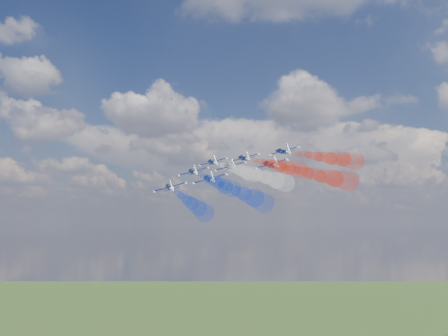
% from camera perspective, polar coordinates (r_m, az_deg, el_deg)
% --- Properties ---
extents(jet_lead, '(14.98, 15.34, 7.88)m').
position_cam_1_polar(jet_lead, '(159.64, -1.33, 0.66)').
color(jet_lead, black).
extents(trail_lead, '(25.36, 31.12, 11.64)m').
position_cam_1_polar(trail_lead, '(137.41, 1.10, -0.05)').
color(trail_lead, white).
extents(jet_inner_left, '(14.98, 15.34, 7.88)m').
position_cam_1_polar(jet_inner_left, '(148.98, -3.57, -0.46)').
color(jet_inner_left, black).
extents(trail_inner_left, '(25.36, 31.12, 11.64)m').
position_cam_1_polar(trail_inner_left, '(126.55, -1.33, -1.41)').
color(trail_inner_left, '#1738C7').
extents(jet_inner_right, '(14.98, 15.34, 7.88)m').
position_cam_1_polar(jet_inner_right, '(151.67, 2.31, 1.12)').
color(jet_inner_right, black).
extents(trail_inner_right, '(25.36, 31.12, 11.64)m').
position_cam_1_polar(trail_inner_right, '(129.91, 5.50, 0.45)').
color(trail_inner_right, red).
extents(jet_outer_left, '(14.98, 15.34, 7.88)m').
position_cam_1_polar(jet_outer_left, '(137.27, -6.25, -2.24)').
color(jet_outer_left, black).
extents(trail_outer_left, '(25.36, 31.12, 11.64)m').
position_cam_1_polar(trail_outer_left, '(114.70, -4.31, -3.65)').
color(trail_outer_left, '#1738C7').
extents(jet_center_third, '(14.98, 15.34, 7.88)m').
position_cam_1_polar(jet_center_third, '(141.35, 0.65, 0.14)').
color(jet_center_third, black).
extents(trail_center_third, '(25.36, 31.12, 11.64)m').
position_cam_1_polar(trail_center_third, '(119.41, 3.81, -0.77)').
color(trail_center_third, white).
extents(jet_outer_right, '(14.98, 15.34, 7.88)m').
position_cam_1_polar(jet_outer_right, '(147.18, 6.78, 1.88)').
color(jet_outer_right, black).
extents(trail_outer_right, '(25.36, 31.12, 11.64)m').
position_cam_1_polar(trail_outer_right, '(126.14, 10.84, 1.31)').
color(trail_outer_right, red).
extents(jet_rear_left, '(14.98, 15.34, 7.88)m').
position_cam_1_polar(jet_rear_left, '(129.39, -1.71, -1.30)').
color(jet_rear_left, black).
extents(trail_rear_left, '(25.36, 31.12, 11.64)m').
position_cam_1_polar(trail_rear_left, '(107.24, 1.33, -2.61)').
color(trail_rear_left, '#1738C7').
extents(jet_rear_right, '(14.98, 15.34, 7.88)m').
position_cam_1_polar(jet_rear_right, '(132.70, 5.36, 0.39)').
color(jet_rear_right, black).
extents(trail_rear_right, '(25.36, 31.12, 11.64)m').
position_cam_1_polar(trail_rear_right, '(111.50, 9.68, -0.53)').
color(trail_rear_right, red).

